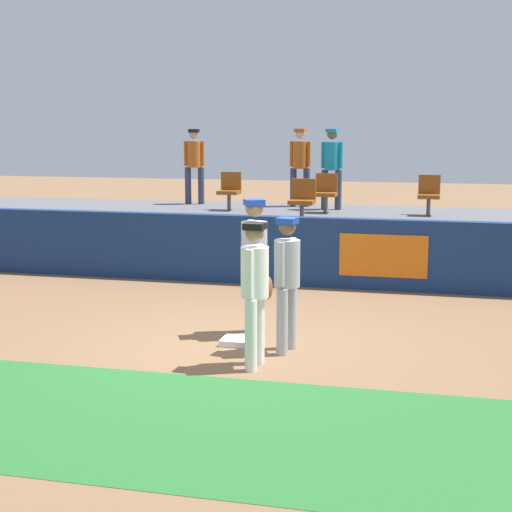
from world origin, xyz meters
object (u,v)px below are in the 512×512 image
Objects in this scene: player_coach_visitor at (254,257)px; seat_back_center at (326,191)px; player_fielder_home at (255,285)px; first_base at (238,341)px; seat_back_right at (429,193)px; seat_back_left at (230,189)px; spectator_casual at (194,161)px; spectator_hooded at (332,163)px; player_runner_visitor at (287,275)px; seat_front_center at (303,198)px; spectator_capped at (300,162)px.

player_coach_visitor reaches higher than seat_back_center.
player_fielder_home is at bearing -87.20° from seat_back_center.
seat_back_right is (2.23, 7.12, 1.39)m from first_base.
spectator_casual is at bearing 136.77° from seat_back_left.
player_coach_visitor is at bearing -162.30° from player_fielder_home.
seat_back_left is at bearing 171.82° from player_coach_visitor.
spectator_hooded reaches higher than seat_back_left.
spectator_hooded reaches higher than player_runner_visitor.
first_base is 0.22× the size of spectator_hooded.
player_coach_visitor is 4.84m from seat_front_center.
seat_back_center is at bearing 84.15° from seat_front_center.
seat_back_center is at bearing 153.85° from spectator_casual.
spectator_hooded is (2.17, 0.67, 0.56)m from seat_back_left.
first_base is 1.18m from player_runner_visitor.
spectator_hooded reaches higher than player_fielder_home.
spectator_hooded is (0.08, 7.80, 1.95)m from first_base.
player_fielder_home is 8.03m from seat_back_center.
seat_front_center and seat_back_left have the same top height.
player_runner_visitor is at bearing -69.22° from seat_back_left.
seat_back_left is (-4.32, 0.00, 0.00)m from seat_back_right.
seat_front_center is 0.47× the size of spectator_casual.
seat_back_right reaches higher than player_runner_visitor.
seat_back_right is at bearing 72.62° from first_base.
player_fielder_home is 0.96× the size of spectator_casual.
first_base is 1.38m from player_fielder_home.
spectator_casual is (-3.36, 0.44, -0.01)m from spectator_hooded.
spectator_casual is (-3.15, 2.91, 0.56)m from seat_front_center.
seat_back_right is at bearing -0.01° from seat_back_center.
spectator_hooded is at bearing 85.21° from seat_front_center.
player_fielder_home is 8.75m from spectator_hooded.
seat_back_right is at bearing 160.88° from spectator_casual.
player_runner_visitor is at bearing 107.50° from spectator_casual.
spectator_casual is at bearing 137.23° from seat_front_center.
first_base is at bearing -94.71° from player_runner_visitor.
seat_front_center is (-0.58, 6.21, 0.44)m from player_fielder_home.
player_fielder_home is 2.04× the size of seat_back_center.
seat_back_center is 1.81m from seat_front_center.
player_runner_visitor is 0.91m from player_coach_visitor.
spectator_casual is at bearing 177.10° from player_coach_visitor.
seat_back_right is (1.78, 8.01, 0.44)m from player_fielder_home.
spectator_capped is (1.36, 1.17, 0.56)m from seat_back_left.
seat_back_center is at bearing 89.52° from first_base.
spectator_capped is 2.55m from spectator_casual.
spectator_casual is (-5.50, 1.11, 0.56)m from seat_back_right.
seat_back_right is at bearing 172.45° from spectator_hooded.
player_coach_visitor is 2.20× the size of seat_back_right.
player_coach_visitor is (-0.59, 0.69, 0.09)m from player_runner_visitor.
player_runner_visitor is 2.02× the size of seat_back_center.
player_coach_visitor is (-0.36, 1.39, 0.08)m from player_fielder_home.
seat_back_center is 0.47× the size of spectator_hooded.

